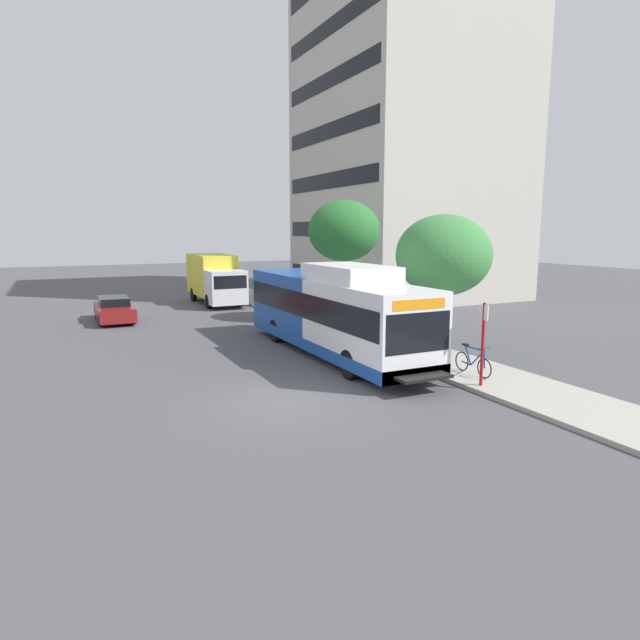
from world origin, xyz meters
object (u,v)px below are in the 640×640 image
at_px(bus_stop_sign_pole, 483,338).
at_px(parked_car_far_lane, 114,309).
at_px(transit_bus, 333,312).
at_px(box_truck_background, 215,278).
at_px(street_tree_near_stop, 443,255).
at_px(street_tree_mid_block, 344,231).
at_px(bicycle_parked, 473,362).

xyz_separation_m(bus_stop_sign_pole, parked_car_far_lane, (-8.99, 18.61, -0.99)).
distance_m(transit_bus, parked_car_far_lane, 14.16).
height_order(transit_bus, box_truck_background, transit_bus).
bearing_deg(transit_bus, street_tree_near_stop, -26.49).
bearing_deg(parked_car_far_lane, street_tree_mid_block, -25.85).
bearing_deg(bus_stop_sign_pole, transit_bus, 106.87).
relative_size(bus_stop_sign_pole, parked_car_far_lane, 0.58).
xyz_separation_m(transit_bus, box_truck_background, (-0.19, 17.00, 0.04)).
bearing_deg(parked_car_far_lane, bus_stop_sign_pole, -64.21).
xyz_separation_m(transit_bus, bicycle_parked, (2.60, -5.25, -1.14)).
distance_m(bicycle_parked, box_truck_background, 22.46).
bearing_deg(street_tree_near_stop, bicycle_parked, -110.54).
bearing_deg(bicycle_parked, box_truck_background, 97.14).
distance_m(street_tree_near_stop, street_tree_mid_block, 8.77).
xyz_separation_m(street_tree_near_stop, street_tree_mid_block, (0.29, 8.72, 0.91)).
bearing_deg(street_tree_mid_block, bus_stop_sign_pole, -99.49).
relative_size(street_tree_mid_block, box_truck_background, 0.90).
height_order(bicycle_parked, box_truck_background, box_truck_background).
xyz_separation_m(street_tree_near_stop, parked_car_far_lane, (-10.91, 14.14, -3.28)).
bearing_deg(parked_car_far_lane, street_tree_near_stop, -52.36).
xyz_separation_m(bus_stop_sign_pole, box_truck_background, (-2.12, 23.39, 0.09)).
relative_size(bicycle_parked, parked_car_far_lane, 0.39).
bearing_deg(street_tree_near_stop, parked_car_far_lane, 127.64).
relative_size(bus_stop_sign_pole, street_tree_mid_block, 0.41).
height_order(bicycle_parked, street_tree_near_stop, street_tree_near_stop).
relative_size(street_tree_near_stop, parked_car_far_lane, 1.20).
relative_size(bicycle_parked, street_tree_mid_block, 0.28).
distance_m(bus_stop_sign_pole, box_truck_background, 23.48).
distance_m(bus_stop_sign_pole, bicycle_parked, 1.71).
bearing_deg(bus_stop_sign_pole, street_tree_near_stop, 66.81).
distance_m(street_tree_near_stop, box_truck_background, 19.47).
bearing_deg(parked_car_far_lane, box_truck_background, 34.81).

